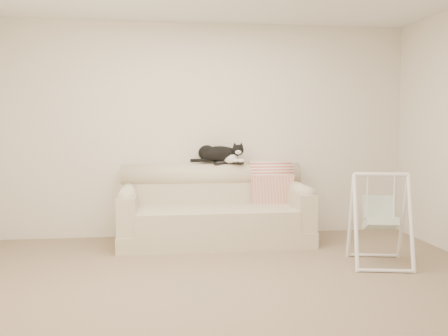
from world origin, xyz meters
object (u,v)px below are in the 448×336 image
at_px(sofa, 214,212).
at_px(remote_b, 237,163).
at_px(tuxedo_cat, 220,154).
at_px(remote_a, 221,163).
at_px(baby_swing, 380,219).

bearing_deg(sofa, remote_b, 35.88).
bearing_deg(tuxedo_cat, sofa, -110.61).
height_order(sofa, remote_a, remote_a).
relative_size(remote_a, remote_b, 1.04).
bearing_deg(tuxedo_cat, remote_b, -9.81).
xyz_separation_m(remote_a, baby_swing, (1.40, -1.40, -0.45)).
distance_m(sofa, remote_a, 0.61).
distance_m(remote_b, tuxedo_cat, 0.24).
relative_size(remote_a, baby_swing, 0.20).
distance_m(remote_a, baby_swing, 2.03).
height_order(remote_a, remote_b, remote_a).
distance_m(sofa, baby_swing, 1.91).
bearing_deg(remote_b, tuxedo_cat, 170.19).
bearing_deg(sofa, baby_swing, -38.04).
distance_m(sofa, tuxedo_cat, 0.72).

